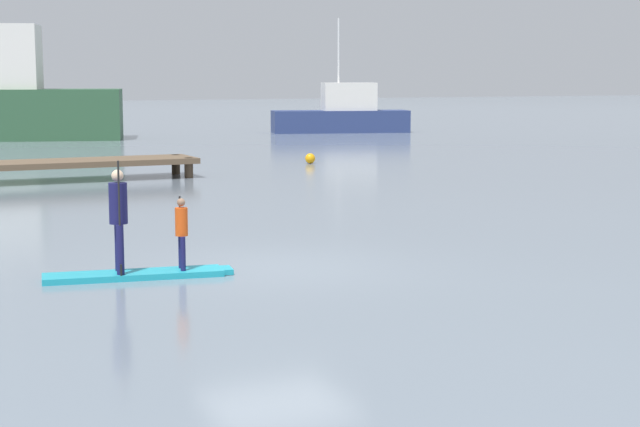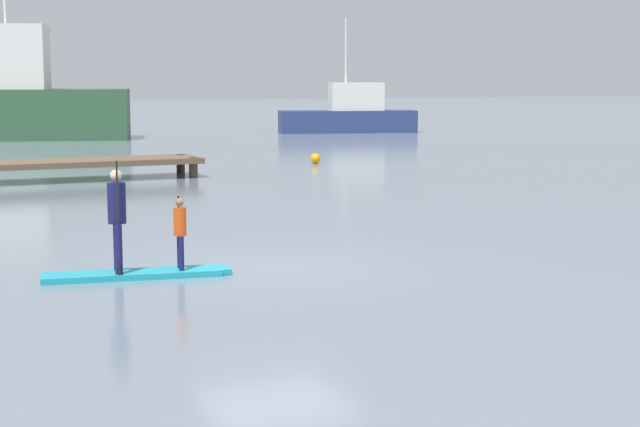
# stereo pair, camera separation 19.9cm
# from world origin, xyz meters

# --- Properties ---
(ground_plane) EXTENTS (240.00, 240.00, 0.00)m
(ground_plane) POSITION_xyz_m (0.00, 0.00, 0.00)
(ground_plane) COLOR slate
(paddleboard_near) EXTENTS (3.10, 1.09, 0.10)m
(paddleboard_near) POSITION_xyz_m (-2.41, 0.07, 0.05)
(paddleboard_near) COLOR #1E9EB2
(paddleboard_near) RESTS_ON ground
(paddler_adult) EXTENTS (0.34, 0.52, 1.83)m
(paddler_adult) POSITION_xyz_m (-2.70, 0.11, 1.06)
(paddler_adult) COLOR #19194C
(paddler_adult) RESTS_ON paddleboard_near
(paddler_child_solo) EXTENTS (0.24, 0.41, 1.19)m
(paddler_child_solo) POSITION_xyz_m (-1.70, -0.04, 0.76)
(paddler_child_solo) COLOR #19194C
(paddler_child_solo) RESTS_ON paddleboard_near
(fishing_boat_green_midground) EXTENTS (8.16, 4.10, 6.55)m
(fishing_boat_green_midground) POSITION_xyz_m (19.71, 37.12, 1.05)
(fishing_boat_green_midground) COLOR navy
(fishing_boat_green_midground) RESTS_ON ground
(floating_dock) EXTENTS (8.74, 2.00, 0.65)m
(floating_dock) POSITION_xyz_m (-0.69, 16.11, 0.54)
(floating_dock) COLOR brown
(floating_dock) RESTS_ON ground
(mooring_buoy_mid) EXTENTS (0.38, 0.38, 0.38)m
(mooring_buoy_mid) POSITION_xyz_m (9.18, 18.67, 0.19)
(mooring_buoy_mid) COLOR orange
(mooring_buoy_mid) RESTS_ON ground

